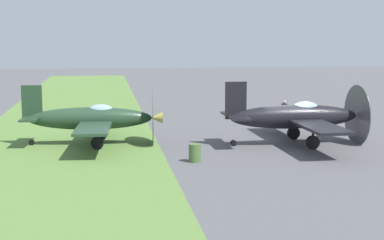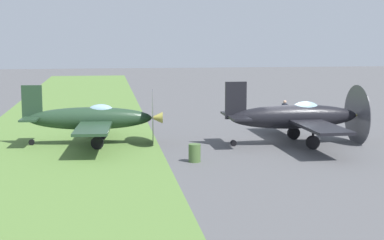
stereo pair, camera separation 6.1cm
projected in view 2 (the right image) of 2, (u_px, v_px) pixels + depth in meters
The scene contains 6 objects.
ground_plane at pixel (284, 143), 35.00m from camera, with size 160.00×160.00×0.00m, color #515154.
grass_verge at pixel (61, 149), 33.18m from camera, with size 120.00×11.00×0.01m, color #567A38.
airplane_lead at pixel (297, 117), 34.36m from camera, with size 10.67×8.49×3.82m.
airplane_wingman at pixel (93, 118), 34.33m from camera, with size 10.09×7.98×3.59m.
ground_crew_chief at pixel (285, 112), 41.89m from camera, with size 0.60×0.38×1.73m.
fuel_drum at pixel (195, 153), 29.72m from camera, with size 0.60×0.60×0.90m, color #476633.
Camera 2 is at (33.33, -10.24, 6.27)m, focal length 56.19 mm.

